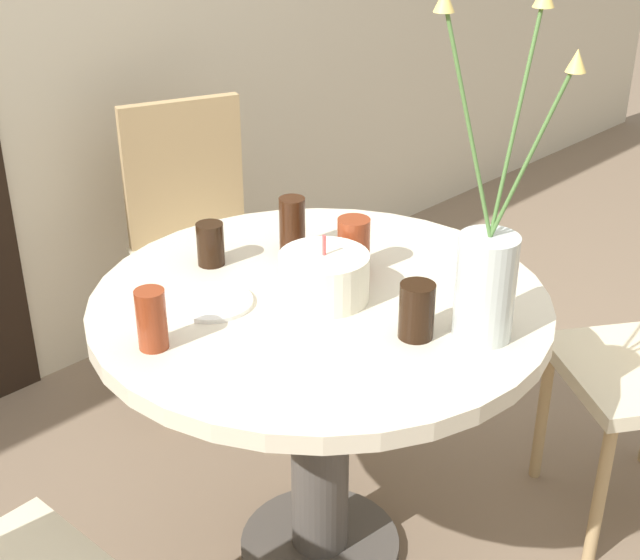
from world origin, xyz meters
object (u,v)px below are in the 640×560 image
drink_glass_0 (292,225)px  drink_glass_3 (354,245)px  drink_glass_2 (210,244)px  drink_glass_4 (417,311)px  birthday_cake (323,277)px  chair_right_flank (197,233)px  side_plate (213,302)px  drink_glass_1 (152,319)px  flower_vase (487,270)px

drink_glass_0 → drink_glass_3: drink_glass_0 is taller
drink_glass_2 → drink_glass_4: (0.07, -0.56, 0.01)m
birthday_cake → drink_glass_4: bearing=-86.5°
chair_right_flank → drink_glass_2: 0.72m
drink_glass_4 → drink_glass_2: bearing=97.7°
drink_glass_0 → side_plate: bearing=-167.4°
drink_glass_0 → drink_glass_4: drink_glass_0 is taller
chair_right_flank → birthday_cake: 0.96m
drink_glass_2 → drink_glass_3: size_ratio=0.79×
drink_glass_3 → birthday_cake: bearing=-162.6°
drink_glass_1 → birthday_cake: bearing=-14.4°
drink_glass_3 → flower_vase: bearing=-94.9°
chair_right_flank → drink_glass_1: bearing=-112.0°
drink_glass_1 → drink_glass_4: bearing=-41.0°
flower_vase → side_plate: bearing=121.4°
drink_glass_2 → drink_glass_0: bearing=-25.9°
drink_glass_2 → flower_vase: bearing=-75.0°
chair_right_flank → drink_glass_0: chair_right_flank is taller
side_plate → drink_glass_2: (0.13, 0.16, 0.05)m
flower_vase → drink_glass_1: (-0.49, 0.44, -0.08)m
birthday_cake → drink_glass_0: size_ratio=1.42×
chair_right_flank → drink_glass_4: 1.18m
drink_glass_3 → drink_glass_4: drink_glass_3 is taller
birthday_cake → drink_glass_3: size_ratio=1.52×
flower_vase → drink_glass_4: flower_vase is taller
drink_glass_0 → drink_glass_3: bearing=-81.5°
birthday_cake → drink_glass_4: 0.25m
drink_glass_0 → drink_glass_1: (-0.50, -0.12, -0.01)m
side_plate → drink_glass_1: size_ratio=1.40×
drink_glass_4 → flower_vase: bearing=-42.8°
birthday_cake → drink_glass_4: birthday_cake is taller
side_plate → drink_glass_3: bearing=-17.7°
chair_right_flank → drink_glass_4: chair_right_flank is taller
chair_right_flank → birthday_cake: size_ratio=4.67×
birthday_cake → drink_glass_1: (-0.38, 0.10, 0.01)m
side_plate → drink_glass_0: 0.32m
chair_right_flank → birthday_cake: (-0.32, -0.86, 0.27)m
drink_glass_3 → drink_glass_4: bearing=-114.3°
flower_vase → drink_glass_1: bearing=138.6°
flower_vase → birthday_cake: bearing=108.7°
drink_glass_0 → drink_glass_1: 0.52m
drink_glass_1 → drink_glass_4: size_ratio=1.07×
chair_right_flank → drink_glass_0: bearing=-86.8°
flower_vase → drink_glass_1: 0.66m
birthday_cake → flower_vase: (0.11, -0.34, 0.09)m
drink_glass_0 → drink_glass_2: (-0.18, 0.09, -0.02)m
flower_vase → drink_glass_0: size_ratio=4.87×
side_plate → drink_glass_0: (0.31, 0.07, 0.06)m
drink_glass_2 → drink_glass_4: size_ratio=0.87×
chair_right_flank → drink_glass_0: 0.73m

